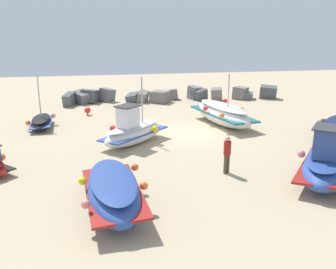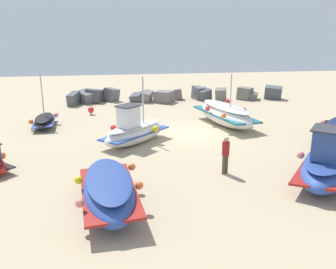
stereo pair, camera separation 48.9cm
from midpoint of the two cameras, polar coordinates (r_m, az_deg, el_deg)
ground_plane at (r=22.69m, az=4.53°, el=0.17°), size 50.53×50.53×0.00m
fishing_boat_0 at (r=13.83m, az=-7.76°, el=-8.32°), size 2.41×4.98×1.26m
fishing_boat_3 at (r=24.55m, az=9.10°, el=3.00°), size 3.28×5.68×3.34m
fishing_boat_4 at (r=20.66m, az=-4.38°, el=0.47°), size 4.07×3.99×3.56m
fishing_boat_5 at (r=25.05m, az=-17.36°, el=1.90°), size 1.64×3.22×3.38m
fishing_boat_6 at (r=17.10m, az=23.45°, el=-4.18°), size 4.66×5.15×2.48m
person_walking at (r=16.71m, az=9.38°, el=-2.68°), size 0.32×0.32×1.68m
breakwater_rocks at (r=31.51m, az=0.38°, el=5.82°), size 17.65×2.73×1.31m
mooring_buoy_0 at (r=27.47m, az=-10.88°, el=3.60°), size 0.43×0.43×0.56m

